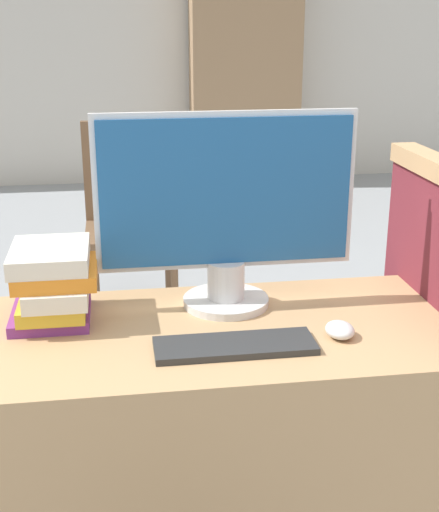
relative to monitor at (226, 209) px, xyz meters
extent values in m
cube|color=beige|center=(-0.09, 4.78, 0.40)|extent=(12.00, 0.06, 2.80)
cube|color=tan|center=(-0.09, -0.14, -0.63)|extent=(1.23, 0.57, 0.75)
cube|color=maroon|center=(0.55, -0.09, -0.47)|extent=(0.05, 0.67, 1.06)
cylinder|color=silver|center=(0.00, 0.00, -0.25)|extent=(0.22, 0.22, 0.02)
cylinder|color=silver|center=(0.00, 0.00, -0.19)|extent=(0.10, 0.10, 0.10)
cube|color=silver|center=(0.00, 0.00, 0.05)|extent=(0.65, 0.01, 0.39)
cube|color=#1E5693|center=(0.00, 0.00, 0.05)|extent=(0.62, 0.02, 0.37)
cube|color=#2D2D2D|center=(-0.02, -0.26, -0.25)|extent=(0.36, 0.12, 0.02)
ellipsoid|color=silver|center=(0.23, -0.23, -0.24)|extent=(0.07, 0.08, 0.04)
cube|color=#7A3384|center=(-0.44, -0.03, -0.24)|extent=(0.19, 0.21, 0.03)
cube|color=gold|center=(-0.44, -0.04, -0.21)|extent=(0.16, 0.21, 0.04)
cube|color=silver|center=(-0.42, -0.04, -0.17)|extent=(0.15, 0.24, 0.04)
cube|color=orange|center=(-0.42, -0.04, -0.13)|extent=(0.20, 0.20, 0.04)
cube|color=silver|center=(-0.43, -0.03, -0.09)|extent=(0.19, 0.22, 0.04)
cylinder|color=brown|center=(-0.39, 1.46, -0.79)|extent=(0.04, 0.04, 0.42)
cylinder|color=brown|center=(-0.01, 1.46, -0.79)|extent=(0.04, 0.04, 0.42)
cylinder|color=brown|center=(-0.39, 1.84, -0.79)|extent=(0.04, 0.04, 0.42)
cylinder|color=brown|center=(-0.01, 1.84, -0.79)|extent=(0.04, 0.04, 0.42)
cube|color=brown|center=(-0.20, 1.65, -0.56)|extent=(0.44, 0.44, 0.05)
cube|color=brown|center=(-0.20, 1.85, -0.28)|extent=(0.44, 0.04, 0.50)
cube|color=#9E7A56|center=(0.89, 4.54, 0.03)|extent=(0.94, 0.32, 2.06)
camera|label=1|loc=(-0.27, -1.69, 0.46)|focal=50.00mm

